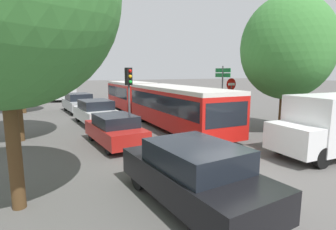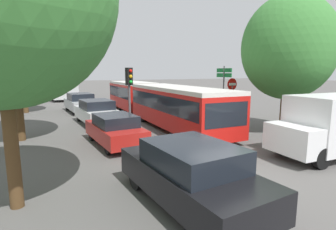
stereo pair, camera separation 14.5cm
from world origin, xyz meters
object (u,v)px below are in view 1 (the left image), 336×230
queued_car_red (115,130)px  tree_left_far (19,54)px  tree_right_near (287,48)px  queued_car_black (193,174)px  queued_car_white (96,112)px  traffic_light (129,85)px  city_bus_rear (56,86)px  tree_left_mid (11,35)px  queued_car_silver (79,103)px  articulated_bus (153,99)px  white_van (336,123)px  direction_sign_post (223,81)px  no_entry_sign (231,94)px

queued_car_red → tree_left_far: bearing=13.6°
tree_left_far → tree_right_near: tree_right_near is taller
queued_car_black → tree_right_near: 10.58m
queued_car_white → traffic_light: bearing=-163.8°
city_bus_rear → queued_car_white: size_ratio=2.66×
tree_left_mid → tree_right_near: 13.31m
city_bus_rear → queued_car_silver: city_bus_rear is taller
articulated_bus → queued_car_white: articulated_bus is taller
queued_car_white → traffic_light: traffic_light is taller
white_van → queued_car_red: bearing=-32.9°
queued_car_red → tree_right_near: tree_right_near is taller
direction_sign_post → articulated_bus: bearing=-23.1°
queued_car_silver → tree_left_far: bearing=66.1°
city_bus_rear → direction_sign_post: 22.64m
traffic_light → no_entry_sign: 6.08m
tree_left_mid → tree_left_far: bearing=89.0°
articulated_bus → queued_car_white: bearing=-88.9°
queued_car_black → queued_car_red: 6.01m
white_van → traffic_light: 9.36m
queued_car_red → tree_left_far: 13.39m
queued_car_black → queued_car_red: size_ratio=1.12×
direction_sign_post → tree_right_near: bearing=83.7°
direction_sign_post → tree_left_mid: tree_left_mid is taller
traffic_light → no_entry_sign: size_ratio=1.21×
tree_left_mid → tree_right_near: (12.57, -4.36, -0.36)m
no_entry_sign → tree_right_near: (1.54, -2.45, 2.55)m
no_entry_sign → tree_left_mid: 11.57m
articulated_bus → queued_car_red: 6.59m
articulated_bus → queued_car_white: size_ratio=3.69×
articulated_bus → traffic_light: traffic_light is taller
tree_left_far → tree_right_near: bearing=-48.4°
tree_left_far → queued_car_silver: bearing=-21.8°
city_bus_rear → queued_car_red: size_ratio=2.95×
articulated_bus → tree_right_near: bearing=38.6°
tree_right_near → traffic_light: bearing=154.3°
queued_car_silver → direction_sign_post: 11.39m
queued_car_black → articulated_bus: bearing=-23.1°
queued_car_black → no_entry_sign: bearing=-49.1°
queued_car_silver → tree_left_mid: tree_left_mid is taller
no_entry_sign → articulated_bus: bearing=-142.9°
tree_left_mid → queued_car_red: bearing=-37.0°
queued_car_red → no_entry_sign: (7.38, 0.85, 1.19)m
articulated_bus → tree_left_far: size_ratio=2.32×
white_van → tree_left_far: (-10.53, 17.75, 3.27)m
articulated_bus → white_van: (2.80, -10.39, -0.13)m
white_van → tree_right_near: tree_right_near is taller
articulated_bus → queued_car_silver: size_ratio=3.66×
articulated_bus → city_bus_rear: 19.77m
queued_car_red → queued_car_white: size_ratio=0.90×
white_van → tree_left_mid: 13.92m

